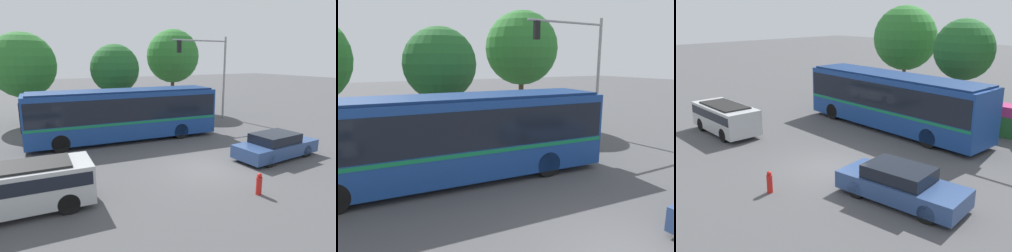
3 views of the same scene
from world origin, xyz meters
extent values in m
plane|color=#4C4C4F|center=(0.00, 0.00, 0.00)|extent=(140.00, 140.00, 0.00)
cube|color=navy|center=(-1.66, 6.70, 1.67)|extent=(11.83, 3.35, 2.85)
cube|color=black|center=(-1.66, 6.70, 2.13)|extent=(11.60, 3.37, 1.37)
cube|color=#147A47|center=(-1.66, 6.70, 1.33)|extent=(11.71, 3.37, 0.14)
cube|color=black|center=(-7.50, 7.10, 2.02)|extent=(0.21, 2.16, 1.60)
cube|color=navy|center=(-1.66, 6.70, 3.15)|extent=(11.35, 3.11, 0.10)
cylinder|color=black|center=(-5.69, 5.85, 0.50)|extent=(1.02, 0.37, 1.00)
cylinder|color=black|center=(-5.54, 8.09, 0.50)|extent=(1.02, 0.37, 1.00)
cylinder|color=black|center=(1.65, 5.34, 0.50)|extent=(1.02, 0.37, 1.00)
cylinder|color=black|center=(1.80, 7.58, 0.50)|extent=(1.02, 0.37, 1.00)
cube|color=navy|center=(4.12, -0.31, 0.51)|extent=(4.84, 2.20, 0.65)
cube|color=black|center=(4.00, -0.31, 1.07)|extent=(2.48, 1.79, 0.48)
cylinder|color=black|center=(5.51, 0.61, 0.33)|extent=(0.67, 0.27, 0.66)
cylinder|color=black|center=(5.64, -0.98, 0.33)|extent=(0.67, 0.27, 0.66)
cylinder|color=black|center=(2.65, 0.37, 0.33)|extent=(0.67, 0.27, 0.66)
cylinder|color=black|center=(2.78, -1.22, 0.33)|extent=(0.67, 0.27, 0.66)
cube|color=#B2B5B7|center=(-7.86, -0.43, 0.89)|extent=(4.71, 2.14, 1.35)
cube|color=black|center=(-7.86, -0.43, 1.19)|extent=(4.53, 2.16, 0.46)
cube|color=black|center=(-7.86, -0.43, 1.61)|extent=(3.31, 1.69, 0.08)
cylinder|color=black|center=(-6.43, 0.31, 0.37)|extent=(0.75, 0.30, 0.74)
cylinder|color=black|center=(-6.52, -1.32, 0.37)|extent=(0.75, 0.30, 0.74)
cylinder|color=black|center=(-9.19, 0.46, 0.37)|extent=(0.75, 0.30, 0.74)
cylinder|color=black|center=(-9.28, -1.17, 0.37)|extent=(0.75, 0.30, 0.74)
cube|color=#286028|center=(2.90, 10.11, 0.57)|extent=(6.19, 1.20, 1.13)
cube|color=#B22D6B|center=(2.90, 10.11, 1.41)|extent=(6.06, 1.14, 0.56)
cylinder|color=brown|center=(-6.82, 14.86, 1.40)|extent=(0.29, 0.29, 2.79)
sphere|color=#2D752D|center=(-6.82, 14.86, 4.59)|extent=(4.98, 4.98, 4.98)
cylinder|color=brown|center=(-0.39, 12.21, 1.45)|extent=(0.25, 0.25, 2.90)
sphere|color=#236028|center=(-0.39, 12.21, 4.28)|extent=(3.84, 3.84, 3.84)
cylinder|color=red|center=(0.16, -3.19, 0.35)|extent=(0.22, 0.22, 0.70)
sphere|color=red|center=(0.16, -3.19, 0.77)|extent=(0.18, 0.18, 0.18)
camera|label=1|loc=(-7.85, -10.98, 5.08)|focal=32.06mm
camera|label=2|loc=(-5.25, -3.88, 4.39)|focal=32.83mm
camera|label=3|loc=(11.59, -10.90, 6.58)|focal=41.85mm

